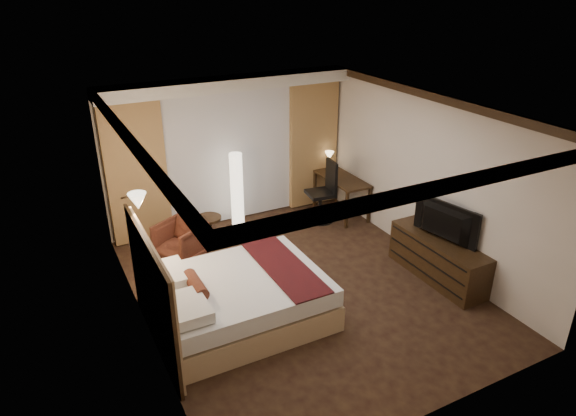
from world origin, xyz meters
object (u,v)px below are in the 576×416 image
side_table (209,230)px  television (442,221)px  office_chair (320,191)px  desk (341,196)px  bed (240,299)px  armchair (181,239)px  dresser (438,258)px  floor_lamp (237,192)px

side_table → television: television is taller
office_chair → television: bearing=-70.7°
desk → bed: bearing=-143.8°
bed → desk: bearing=36.2°
armchair → side_table: size_ratio=1.43×
bed → side_table: 2.31m
television → dresser: bearing=-101.2°
side_table → desk: (2.66, -0.06, 0.13)m
armchair → office_chair: office_chair is taller
desk → office_chair: office_chair is taller
floor_lamp → office_chair: 1.56m
floor_lamp → television: floor_lamp is taller
office_chair → dresser: size_ratio=0.69×
dresser → side_table: bearing=135.3°
floor_lamp → dresser: bearing=-55.2°
dresser → desk: bearing=91.1°
floor_lamp → desk: size_ratio=1.16×
side_table → dresser: 3.82m
bed → floor_lamp: bearing=68.2°
floor_lamp → armchair: bearing=-154.9°
bed → armchair: size_ratio=3.18×
armchair → dresser: 4.08m
desk → television: television is taller
side_table → office_chair: bearing=-2.9°
office_chair → bed: bearing=-131.5°
desk → dresser: desk is taller
floor_lamp → television: (2.03, -2.97, 0.25)m
armchair → desk: (3.26, 0.25, 0.03)m
floor_lamp → dresser: 3.63m
bed → armchair: 1.98m
side_table → armchair: bearing=-152.7°
side_table → desk: 2.67m
side_table → office_chair: size_ratio=0.42×
dresser → armchair: bearing=144.2°
desk → dresser: 2.63m
armchair → desk: size_ratio=0.55×
dresser → television: size_ratio=1.55×
bed → side_table: (0.37, 2.28, -0.08)m
bed → office_chair: 3.34m
armchair → floor_lamp: bearing=85.1°
bed → office_chair: (2.53, 2.17, 0.26)m
television → bed: bearing=71.1°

